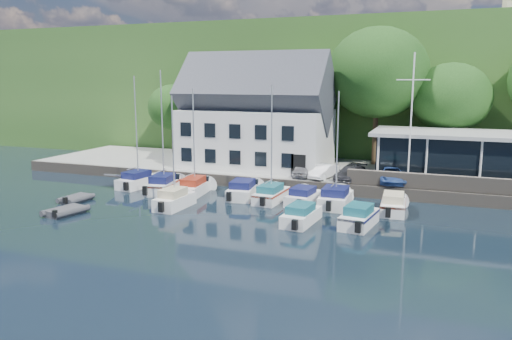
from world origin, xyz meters
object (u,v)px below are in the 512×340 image
at_px(boat_r2_1, 173,146).
at_px(dinghy_1, 65,210).
at_px(boat_r1_0, 137,136).
at_px(car_dgrey, 350,173).
at_px(boat_r1_4, 272,148).
at_px(boat_r1_1, 163,137).
at_px(club_pavilion, 453,156).
at_px(car_blue, 391,174).
at_px(boat_r2_3, 301,213).
at_px(boat_r1_7, 394,202).
at_px(harbor_building, 256,122).
at_px(dinghy_0, 76,198).
at_px(boat_r1_2, 194,141).
at_px(boat_r1_6, 337,145).
at_px(boat_r2_4, 359,215).
at_px(car_silver, 302,169).
at_px(flagpole, 411,120).
at_px(boat_r1_5, 304,195).
at_px(car_white, 324,171).
at_px(boat_r1_3, 244,188).

xyz_separation_m(boat_r2_1, dinghy_1, (-6.30, -4.40, -4.30)).
xyz_separation_m(boat_r1_0, boat_r2_1, (6.68, -5.25, 0.10)).
xyz_separation_m(car_dgrey, boat_r1_4, (-5.12, -5.72, 2.64)).
xyz_separation_m(boat_r1_1, boat_r2_1, (3.47, -4.27, -0.08)).
height_order(club_pavilion, car_dgrey, club_pavilion).
height_order(club_pavilion, car_blue, club_pavilion).
bearing_deg(boat_r2_3, boat_r1_7, 47.42).
bearing_deg(boat_r1_1, dinghy_1, -117.68).
height_order(harbor_building, club_pavilion, harbor_building).
relative_size(boat_r1_7, boat_r2_3, 1.03).
relative_size(club_pavilion, dinghy_0, 4.86).
distance_m(boat_r1_1, boat_r2_1, 5.51).
bearing_deg(boat_r1_2, boat_r1_6, -6.07).
bearing_deg(boat_r2_4, harbor_building, 139.84).
bearing_deg(car_silver, club_pavilion, 6.60).
xyz_separation_m(flagpole, boat_r1_6, (-4.81, -4.82, -1.57)).
height_order(flagpole, boat_r1_5, flagpole).
xyz_separation_m(car_white, car_blue, (5.63, 0.03, 0.11)).
height_order(boat_r1_4, boat_r1_6, boat_r1_6).
xyz_separation_m(harbor_building, boat_r2_4, (12.37, -13.64, -4.60)).
xyz_separation_m(boat_r1_5, dinghy_0, (-16.87, -5.62, -0.37)).
xyz_separation_m(club_pavilion, boat_r1_3, (-15.70, -8.35, -2.32)).
relative_size(boat_r1_2, boat_r1_4, 1.04).
relative_size(boat_r1_5, boat_r2_3, 0.94).
distance_m(boat_r1_2, boat_r1_4, 6.79).
height_order(car_dgrey, boat_r1_2, boat_r1_2).
xyz_separation_m(boat_r1_3, boat_r2_3, (6.36, -5.41, -0.06)).
bearing_deg(car_dgrey, car_blue, 12.31).
bearing_deg(boat_r1_7, boat_r1_0, 174.92).
bearing_deg(boat_r1_1, harbor_building, 53.96).
distance_m(boat_r1_3, dinghy_0, 13.20).
distance_m(boat_r1_2, boat_r1_3, 5.65).
relative_size(boat_r1_0, boat_r2_1, 0.98).
distance_m(car_silver, boat_r1_3, 6.39).
bearing_deg(car_silver, boat_r1_6, -60.19).
xyz_separation_m(car_white, car_dgrey, (2.24, 0.05, 0.01)).
bearing_deg(boat_r1_1, car_silver, 20.36).
bearing_deg(boat_r1_5, boat_r1_3, -177.83).
relative_size(club_pavilion, boat_r1_3, 2.19).
bearing_deg(dinghy_1, boat_r2_4, 25.17).
xyz_separation_m(club_pavilion, car_dgrey, (-8.05, -3.08, -1.45)).
distance_m(club_pavilion, car_silver, 12.76).
xyz_separation_m(boat_r1_3, boat_r1_5, (5.11, -0.36, -0.05)).
distance_m(car_white, boat_r2_1, 13.85).
relative_size(club_pavilion, dinghy_1, 4.50).
distance_m(boat_r1_5, boat_r2_3, 5.21).
bearing_deg(club_pavilion, boat_r2_1, -145.43).
xyz_separation_m(boat_r1_1, dinghy_0, (-4.75, -5.34, -4.41)).
distance_m(boat_r2_1, dinghy_0, 9.34).
distance_m(boat_r2_1, boat_r2_3, 10.68).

